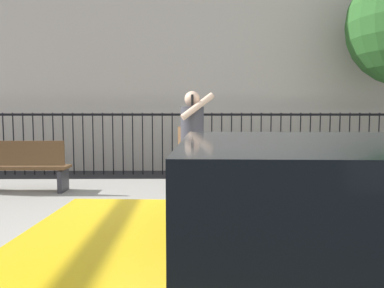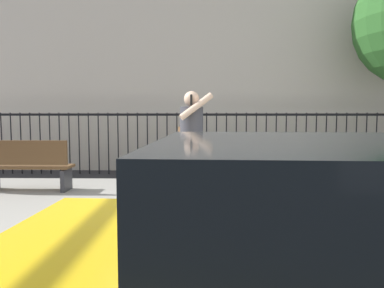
% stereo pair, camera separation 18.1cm
% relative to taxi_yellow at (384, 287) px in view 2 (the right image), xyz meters
% --- Properties ---
extents(ground_plane, '(60.00, 60.00, 0.00)m').
position_rel_taxi_yellow_xyz_m(ground_plane, '(-0.90, 1.69, -0.70)').
color(ground_plane, '#28282B').
extents(sidewalk, '(28.00, 4.40, 0.15)m').
position_rel_taxi_yellow_xyz_m(sidewalk, '(-0.90, 3.89, -0.63)').
color(sidewalk, '#9E9B93').
rests_on(sidewalk, ground).
extents(iron_fence, '(12.03, 0.04, 1.60)m').
position_rel_taxi_yellow_xyz_m(iron_fence, '(-0.90, 7.59, 0.32)').
color(iron_fence, black).
rests_on(iron_fence, ground).
extents(taxi_yellow, '(4.28, 2.02, 1.45)m').
position_rel_taxi_yellow_xyz_m(taxi_yellow, '(0.00, 0.00, 0.00)').
color(taxi_yellow, yellow).
rests_on(taxi_yellow, ground).
extents(pedestrian_on_phone, '(0.55, 0.72, 1.76)m').
position_rel_taxi_yellow_xyz_m(pedestrian_on_phone, '(-1.07, 3.57, 0.47)').
color(pedestrian_on_phone, beige).
rests_on(pedestrian_on_phone, sidewalk).
extents(street_bench, '(1.60, 0.45, 0.95)m').
position_rel_taxi_yellow_xyz_m(street_bench, '(-4.12, 4.75, -0.05)').
color(street_bench, brown).
rests_on(street_bench, sidewalk).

